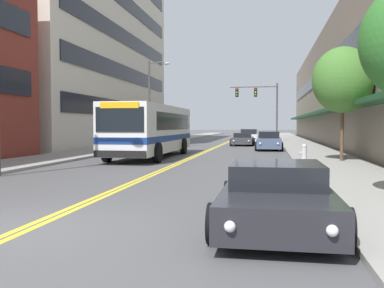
# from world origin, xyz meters

# --- Properties ---
(ground_plane) EXTENTS (240.00, 240.00, 0.00)m
(ground_plane) POSITION_xyz_m (0.00, 37.00, 0.00)
(ground_plane) COLOR #4C4C4F
(sidewalk_left) EXTENTS (3.47, 106.00, 0.12)m
(sidewalk_left) POSITION_xyz_m (-7.23, 37.00, 0.06)
(sidewalk_left) COLOR gray
(sidewalk_left) RESTS_ON ground_plane
(sidewalk_right) EXTENTS (3.47, 106.00, 0.12)m
(sidewalk_right) POSITION_xyz_m (7.23, 37.00, 0.06)
(sidewalk_right) COLOR gray
(sidewalk_right) RESTS_ON ground_plane
(centre_line) EXTENTS (0.34, 106.00, 0.01)m
(centre_line) POSITION_xyz_m (0.00, 37.00, 0.00)
(centre_line) COLOR yellow
(centre_line) RESTS_ON ground_plane
(office_tower_left) EXTENTS (12.08, 29.78, 27.17)m
(office_tower_left) POSITION_xyz_m (-15.20, 32.95, 13.58)
(office_tower_left) COLOR beige
(office_tower_left) RESTS_ON ground_plane
(storefront_row_right) EXTENTS (9.10, 68.00, 10.79)m
(storefront_row_right) POSITION_xyz_m (13.20, 37.00, 5.39)
(storefront_row_right) COLOR gray
(storefront_row_right) RESTS_ON ground_plane
(city_bus) EXTENTS (2.90, 10.88, 2.93)m
(city_bus) POSITION_xyz_m (-2.37, 17.01, 1.66)
(city_bus) COLOR silver
(city_bus) RESTS_ON ground_plane
(car_silver_parked_left_mid) EXTENTS (2.20, 4.50, 1.33)m
(car_silver_parked_left_mid) POSITION_xyz_m (-4.43, 32.30, 0.62)
(car_silver_parked_left_mid) COLOR #B7B7BC
(car_silver_parked_left_mid) RESTS_ON ground_plane
(car_charcoal_parked_right_foreground) EXTENTS (2.16, 4.42, 1.16)m
(car_charcoal_parked_right_foreground) POSITION_xyz_m (4.41, 0.91, 0.55)
(car_charcoal_parked_right_foreground) COLOR #232328
(car_charcoal_parked_right_foreground) RESTS_ON ground_plane
(car_slate_blue_parked_right_mid) EXTENTS (1.98, 4.68, 1.38)m
(car_slate_blue_parked_right_mid) POSITION_xyz_m (4.34, 25.24, 0.64)
(car_slate_blue_parked_right_mid) COLOR #475675
(car_slate_blue_parked_right_mid) RESTS_ON ground_plane
(car_dark_grey_moving_lead) EXTENTS (2.10, 4.88, 1.14)m
(car_dark_grey_moving_lead) POSITION_xyz_m (2.00, 32.32, 0.54)
(car_dark_grey_moving_lead) COLOR #38383D
(car_dark_grey_moving_lead) RESTS_ON ground_plane
(car_navy_moving_second) EXTENTS (2.18, 4.47, 1.30)m
(car_navy_moving_second) POSITION_xyz_m (1.73, 50.31, 0.61)
(car_navy_moving_second) COLOR #19234C
(car_navy_moving_second) RESTS_ON ground_plane
(car_white_moving_third) EXTENTS (2.18, 4.84, 1.42)m
(car_white_moving_third) POSITION_xyz_m (2.29, 38.62, 0.66)
(car_white_moving_third) COLOR white
(car_white_moving_third) RESTS_ON ground_plane
(traffic_signal_mast) EXTENTS (5.10, 0.38, 6.30)m
(traffic_signal_mast) POSITION_xyz_m (3.48, 39.46, 4.46)
(traffic_signal_mast) COLOR #47474C
(traffic_signal_mast) RESTS_ON ground_plane
(street_lamp_left_near) EXTENTS (2.33, 0.28, 7.94)m
(street_lamp_left_near) POSITION_xyz_m (-4.98, 6.87, 4.72)
(street_lamp_left_near) COLOR #47474C
(street_lamp_left_near) RESTS_ON ground_plane
(street_lamp_left_far) EXTENTS (1.84, 0.28, 7.07)m
(street_lamp_left_far) POSITION_xyz_m (-5.05, 26.87, 4.21)
(street_lamp_left_far) COLOR #47474C
(street_lamp_left_far) RESTS_ON ground_plane
(street_tree_right_mid) EXTENTS (2.89, 2.89, 5.49)m
(street_tree_right_mid) POSITION_xyz_m (7.78, 14.64, 4.02)
(street_tree_right_mid) COLOR brown
(street_tree_right_mid) RESTS_ON sidewalk_right
(fire_hydrant) EXTENTS (0.35, 0.27, 0.84)m
(fire_hydrant) POSITION_xyz_m (5.95, 13.81, 0.54)
(fire_hydrant) COLOR #B7B7BC
(fire_hydrant) RESTS_ON sidewalk_right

